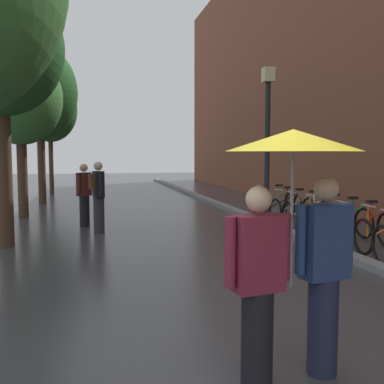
{
  "coord_description": "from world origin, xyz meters",
  "views": [
    {
      "loc": [
        -1.34,
        -3.4,
        1.92
      ],
      "look_at": [
        0.11,
        2.95,
        1.35
      ],
      "focal_mm": 41.86,
      "sensor_mm": 36.0,
      "label": 1
    }
  ],
  "objects": [
    {
      "name": "parked_bicycle_7",
      "position": [
        4.03,
        8.58,
        0.38
      ],
      "size": [
        1.15,
        0.82,
        0.96
      ],
      "color": "black",
      "rests_on": "ground"
    },
    {
      "name": "parked_bicycle_8",
      "position": [
        4.1,
        9.37,
        0.38
      ],
      "size": [
        1.16,
        0.83,
        0.96
      ],
      "color": "black",
      "rests_on": "ground"
    },
    {
      "name": "parked_bicycle_2",
      "position": [
        4.07,
        4.67,
        0.38
      ],
      "size": [
        1.17,
        0.85,
        0.96
      ],
      "color": "black",
      "rests_on": "ground"
    },
    {
      "name": "pedestrian_walking_far",
      "position": [
        -1.16,
        7.51,
        0.91
      ],
      "size": [
        0.37,
        0.58,
        1.72
      ],
      "color": "#2D2D33",
      "rests_on": "ground"
    },
    {
      "name": "ground_plane",
      "position": [
        0.0,
        0.0,
        0.0
      ],
      "size": [
        80.0,
        80.0,
        0.0
      ],
      "primitive_type": "plane",
      "color": "#38383D"
    },
    {
      "name": "parked_bicycle_3",
      "position": [
        4.14,
        5.42,
        0.38
      ],
      "size": [
        1.11,
        0.75,
        0.96
      ],
      "color": "black",
      "rests_on": "ground"
    },
    {
      "name": "street_tree_3",
      "position": [
        -3.12,
        14.34,
        4.15
      ],
      "size": [
        2.77,
        2.77,
        5.94
      ],
      "color": "#473323",
      "rests_on": "ground"
    },
    {
      "name": "parked_bicycle_6",
      "position": [
        4.05,
        7.84,
        0.38
      ],
      "size": [
        1.13,
        0.78,
        0.96
      ],
      "color": "black",
      "rests_on": "ground"
    },
    {
      "name": "street_tree_1",
      "position": [
        -3.04,
        6.32,
        3.98
      ],
      "size": [
        2.5,
        2.5,
        5.38
      ],
      "color": "#473323",
      "rests_on": "ground"
    },
    {
      "name": "street_tree_4",
      "position": [
        -3.14,
        18.87,
        3.95
      ],
      "size": [
        2.54,
        2.54,
        5.49
      ],
      "color": "#473323",
      "rests_on": "ground"
    },
    {
      "name": "parked_bicycle_4",
      "position": [
        4.14,
        6.19,
        0.38
      ],
      "size": [
        1.09,
        0.72,
        0.96
      ],
      "color": "black",
      "rests_on": "ground"
    },
    {
      "name": "couple_under_umbrella",
      "position": [
        0.28,
        -0.04,
        1.4
      ],
      "size": [
        1.23,
        1.12,
        2.11
      ],
      "color": "black",
      "rests_on": "ground"
    },
    {
      "name": "street_lamp_post",
      "position": [
        2.6,
        6.17,
        2.27
      ],
      "size": [
        0.24,
        0.24,
        3.83
      ],
      "color": "black",
      "rests_on": "ground"
    },
    {
      "name": "street_tree_2",
      "position": [
        -3.29,
        10.6,
        3.49
      ],
      "size": [
        2.43,
        2.43,
        4.88
      ],
      "color": "#473323",
      "rests_on": "ground"
    },
    {
      "name": "kerb_strip",
      "position": [
        3.2,
        10.0,
        0.06
      ],
      "size": [
        0.3,
        36.0,
        0.12
      ],
      "primitive_type": "cube",
      "color": "slate",
      "rests_on": "ground"
    },
    {
      "name": "parked_bicycle_5",
      "position": [
        4.08,
        7.09,
        0.38
      ],
      "size": [
        1.11,
        0.75,
        0.96
      ],
      "color": "black",
      "rests_on": "ground"
    },
    {
      "name": "pedestrian_walking_midground",
      "position": [
        -1.5,
        8.57,
        0.84
      ],
      "size": [
        0.4,
        0.51,
        1.64
      ],
      "color": "black",
      "rests_on": "ground"
    }
  ]
}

